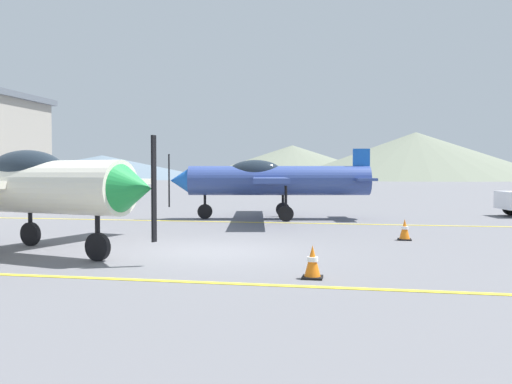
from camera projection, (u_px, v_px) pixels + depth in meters
name	position (u px, v px, depth m)	size (l,w,h in m)	color
ground_plane	(211.00, 252.00, 12.78)	(400.00, 400.00, 0.00)	slate
apron_line_near	(156.00, 281.00, 9.36)	(80.00, 0.16, 0.01)	yellow
apron_line_far	(266.00, 223.00, 20.23)	(80.00, 0.16, 0.01)	yellow
airplane_near	(6.00, 185.00, 12.53)	(8.26, 9.39, 2.82)	silver
airplane_mid	(271.00, 179.00, 21.83)	(8.26, 9.43, 2.82)	#33478C
traffic_cone_front	(405.00, 230.00, 15.00)	(0.36, 0.36, 0.59)	black
traffic_cone_side	(312.00, 262.00, 9.57)	(0.36, 0.36, 0.59)	black
hill_left	(102.00, 167.00, 157.47)	(67.12, 67.12, 6.87)	slate
hill_centerleft	(292.00, 162.00, 165.08)	(62.60, 62.60, 10.14)	slate
hill_centerright	(416.00, 156.00, 145.55)	(71.53, 71.53, 12.68)	slate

